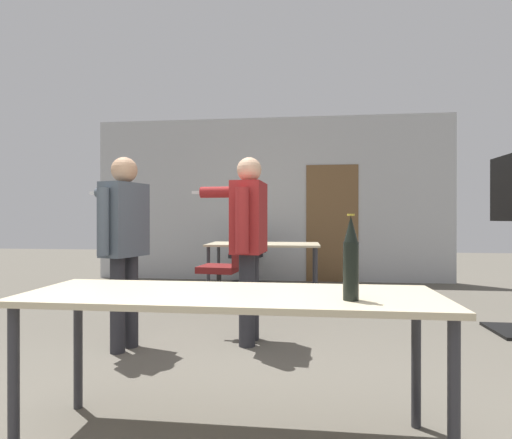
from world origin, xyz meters
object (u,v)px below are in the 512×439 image
person_far_watching (248,232)px  person_right_polo (123,233)px  office_chair_far_right (225,272)px  beer_bottle (351,260)px  office_chair_side_rolled (250,258)px

person_far_watching → person_right_polo: (-1.02, -0.30, -0.00)m
person_right_polo → office_chair_far_right: bearing=-1.9°
person_right_polo → beer_bottle: (1.72, -1.42, -0.06)m
person_right_polo → beer_bottle: 2.23m
beer_bottle → person_far_watching: bearing=112.0°
office_chair_side_rolled → beer_bottle: beer_bottle is taller
person_far_watching → office_chair_far_right: 1.53m
person_far_watching → beer_bottle: bearing=-153.7°
person_far_watching → office_chair_side_rolled: person_far_watching is taller
person_right_polo → office_chair_side_rolled: size_ratio=1.73×
office_chair_far_right → office_chair_side_rolled: 1.84m
office_chair_far_right → beer_bottle: bearing=-152.4°
office_chair_side_rolled → person_right_polo: bearing=-177.1°
person_right_polo → office_chair_side_rolled: (0.64, 3.50, -0.55)m
person_far_watching → person_right_polo: size_ratio=1.02×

